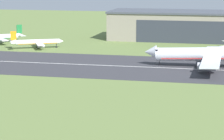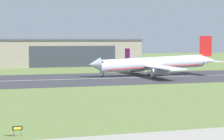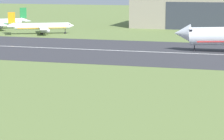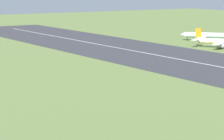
# 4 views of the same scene
# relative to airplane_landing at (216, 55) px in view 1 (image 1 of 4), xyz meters

# --- Properties ---
(ground_plane) EXTENTS (651.53, 651.53, 0.00)m
(ground_plane) POSITION_rel_airplane_landing_xyz_m (-30.41, -69.51, -4.68)
(ground_plane) COLOR olive
(runway_strip) EXTENTS (411.53, 48.63, 0.06)m
(runway_strip) POSITION_rel_airplane_landing_xyz_m (-30.41, -4.71, -4.65)
(runway_strip) COLOR #333338
(runway_strip) RESTS_ON ground_plane
(runway_centreline) EXTENTS (370.37, 0.70, 0.01)m
(runway_centreline) POSITION_rel_airplane_landing_xyz_m (-30.41, -4.71, -4.61)
(runway_centreline) COLOR silver
(runway_centreline) RESTS_ON runway_strip
(hangar_building) EXTENTS (74.76, 28.76, 14.28)m
(hangar_building) POSITION_rel_airplane_landing_xyz_m (-17.75, 75.98, 2.48)
(hangar_building) COLOR gray
(hangar_building) RESTS_ON ground_plane
(airplane_landing) EXTENTS (51.70, 49.27, 15.34)m
(airplane_landing) POSITION_rel_airplane_landing_xyz_m (0.00, 0.00, 0.00)
(airplane_landing) COLOR silver
(airplane_landing) RESTS_ON ground_plane
(airplane_parked_east) EXTENTS (23.54, 18.48, 7.84)m
(airplane_parked_east) POSITION_rel_airplane_landing_xyz_m (-78.79, 31.18, -1.95)
(airplane_parked_east) COLOR white
(airplane_parked_east) RESTS_ON ground_plane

